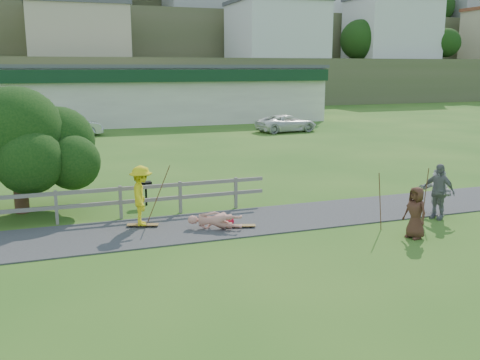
{
  "coord_description": "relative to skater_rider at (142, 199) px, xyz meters",
  "views": [
    {
      "loc": [
        -4.04,
        -14.0,
        4.89
      ],
      "look_at": [
        1.69,
        2.0,
        1.29
      ],
      "focal_mm": 40.0,
      "sensor_mm": 36.0,
      "label": 1
    }
  ],
  "objects": [
    {
      "name": "hillside",
      "position": [
        1.51,
        89.3,
        13.49
      ],
      "size": [
        220.0,
        67.0,
        47.5
      ],
      "color": "#505A35",
      "rests_on": "ground"
    },
    {
      "name": "skater_rider",
      "position": [
        0.0,
        0.0,
        0.0
      ],
      "size": [
        0.87,
        1.29,
        1.86
      ],
      "primitive_type": "imported",
      "rotation": [
        0.0,
        0.0,
        1.41
      ],
      "color": "yellow",
      "rests_on": "ground"
    },
    {
      "name": "helmet",
      "position": [
        2.64,
        -0.65,
        -0.8
      ],
      "size": [
        0.27,
        0.27,
        0.27
      ],
      "primitive_type": "sphere",
      "color": "red",
      "rests_on": "ground"
    },
    {
      "name": "skater_fallen",
      "position": [
        2.04,
        -1.0,
        -0.63
      ],
      "size": [
        1.14,
        1.64,
        0.6
      ],
      "primitive_type": "imported",
      "rotation": [
        0.0,
        0.0,
        1.07
      ],
      "color": "tan",
      "rests_on": "ground"
    },
    {
      "name": "car_silver",
      "position": [
        -1.2,
        24.1,
        -0.17
      ],
      "size": [
        4.75,
        2.02,
        1.52
      ],
      "primitive_type": "imported",
      "rotation": [
        0.0,
        0.0,
        1.66
      ],
      "color": "#B4B6BC",
      "rests_on": "ground"
    },
    {
      "name": "pole_spec_right",
      "position": [
        8.68,
        -2.35,
        -0.05
      ],
      "size": [
        0.03,
        0.03,
        1.76
      ],
      "primitive_type": "cylinder",
      "color": "brown",
      "rests_on": "ground"
    },
    {
      "name": "car_white",
      "position": [
        14.71,
        21.47,
        -0.27
      ],
      "size": [
        4.97,
        2.69,
        1.32
      ],
      "primitive_type": "imported",
      "rotation": [
        0.0,
        0.0,
        1.68
      ],
      "color": "white",
      "rests_on": "ground"
    },
    {
      "name": "tree",
      "position": [
        -3.59,
        3.22,
        0.79
      ],
      "size": [
        5.14,
        5.14,
        3.44
      ],
      "primitive_type": null,
      "color": "black",
      "rests_on": "ground"
    },
    {
      "name": "longboard_rider",
      "position": [
        0.0,
        0.0,
        -0.87
      ],
      "size": [
        0.99,
        0.53,
        0.11
      ],
      "primitive_type": null,
      "rotation": [
        0.0,
        0.0,
        -0.32
      ],
      "color": "olive",
      "rests_on": "ground"
    },
    {
      "name": "longboard_fallen",
      "position": [
        2.84,
        -1.1,
        -0.88
      ],
      "size": [
        0.94,
        0.47,
        0.1
      ],
      "primitive_type": null,
      "rotation": [
        0.0,
        0.0,
        -0.29
      ],
      "color": "olive",
      "rests_on": "ground"
    },
    {
      "name": "bbq",
      "position": [
        0.59,
        2.71,
        -0.49
      ],
      "size": [
        0.4,
        0.31,
        0.87
      ],
      "primitive_type": null,
      "rotation": [
        0.0,
        0.0,
        0.0
      ],
      "color": "black",
      "rests_on": "ground"
    },
    {
      "name": "ground",
      "position": [
        1.51,
        -2.01,
        -0.93
      ],
      "size": [
        260.0,
        260.0,
        0.0
      ],
      "primitive_type": "plane",
      "color": "#2B5E1A",
      "rests_on": "ground"
    },
    {
      "name": "pole_rider",
      "position": [
        0.6,
        0.4,
        0.07
      ],
      "size": [
        0.03,
        0.03,
        2.01
      ],
      "primitive_type": "cylinder",
      "color": "brown",
      "rests_on": "ground"
    },
    {
      "name": "spectator_b",
      "position": [
        9.3,
        -2.21,
        -0.01
      ],
      "size": [
        0.87,
        1.16,
        1.83
      ],
      "primitive_type": "imported",
      "rotation": [
        0.0,
        0.0,
        5.17
      ],
      "color": "slate",
      "rests_on": "ground"
    },
    {
      "name": "fence",
      "position": [
        -3.1,
        1.29,
        -0.21
      ],
      "size": [
        15.05,
        0.1,
        1.1
      ],
      "color": "#666159",
      "rests_on": "ground"
    },
    {
      "name": "strip_mall",
      "position": [
        5.51,
        32.93,
        1.65
      ],
      "size": [
        32.5,
        10.75,
        5.1
      ],
      "color": "beige",
      "rests_on": "ground"
    },
    {
      "name": "pole_spec_left",
      "position": [
        6.77,
        -2.67,
        -0.03
      ],
      "size": [
        0.03,
        0.03,
        1.81
      ],
      "primitive_type": "cylinder",
      "color": "brown",
      "rests_on": "ground"
    },
    {
      "name": "path",
      "position": [
        1.51,
        -0.51,
        -0.91
      ],
      "size": [
        34.0,
        3.0,
        0.04
      ],
      "primitive_type": "cube",
      "color": "#323235",
      "rests_on": "ground"
    },
    {
      "name": "spectator_d",
      "position": [
        9.56,
        -1.89,
        -0.12
      ],
      "size": [
        0.49,
        1.5,
        1.61
      ],
      "primitive_type": "imported",
      "rotation": [
        0.0,
        0.0,
        4.72
      ],
      "color": "silver",
      "rests_on": "ground"
    },
    {
      "name": "spectator_c",
      "position": [
        7.31,
        -3.67,
        -0.17
      ],
      "size": [
        0.65,
        0.84,
        1.53
      ],
      "primitive_type": "imported",
      "rotation": [
        0.0,
        0.0,
        4.95
      ],
      "color": "#4D291E",
      "rests_on": "ground"
    }
  ]
}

